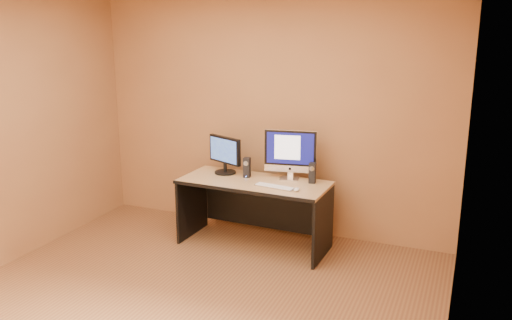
# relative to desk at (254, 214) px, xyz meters

# --- Properties ---
(floor) EXTENTS (4.00, 4.00, 0.00)m
(floor) POSITION_rel_desk_xyz_m (-0.04, -1.45, -0.35)
(floor) COLOR brown
(floor) RESTS_ON ground
(walls) EXTENTS (4.00, 4.00, 2.60)m
(walls) POSITION_rel_desk_xyz_m (-0.04, -1.45, 0.95)
(walls) COLOR #92633A
(walls) RESTS_ON ground
(desk) EXTENTS (1.53, 0.71, 0.70)m
(desk) POSITION_rel_desk_xyz_m (0.00, 0.00, 0.00)
(desk) COLOR tan
(desk) RESTS_ON ground
(imac) EXTENTS (0.56, 0.28, 0.52)m
(imac) POSITION_rel_desk_xyz_m (0.31, 0.21, 0.61)
(imac) COLOR silver
(imac) RESTS_ON desk
(second_monitor) EXTENTS (0.50, 0.39, 0.40)m
(second_monitor) POSITION_rel_desk_xyz_m (-0.40, 0.15, 0.55)
(second_monitor) COLOR black
(second_monitor) RESTS_ON desk
(speaker_left) EXTENTS (0.07, 0.07, 0.21)m
(speaker_left) POSITION_rel_desk_xyz_m (-0.12, 0.10, 0.45)
(speaker_left) COLOR black
(speaker_left) RESTS_ON desk
(speaker_right) EXTENTS (0.07, 0.07, 0.21)m
(speaker_right) POSITION_rel_desk_xyz_m (0.56, 0.17, 0.45)
(speaker_right) COLOR black
(speaker_right) RESTS_ON desk
(keyboard) EXTENTS (0.42, 0.16, 0.02)m
(keyboard) POSITION_rel_desk_xyz_m (0.27, -0.12, 0.36)
(keyboard) COLOR #BBBBC0
(keyboard) RESTS_ON desk
(mouse) EXTENTS (0.06, 0.10, 0.03)m
(mouse) POSITION_rel_desk_xyz_m (0.50, -0.15, 0.37)
(mouse) COLOR silver
(mouse) RESTS_ON desk
(cable_a) EXTENTS (0.06, 0.20, 0.01)m
(cable_a) POSITION_rel_desk_xyz_m (0.29, 0.29, 0.35)
(cable_a) COLOR black
(cable_a) RESTS_ON desk
(cable_b) EXTENTS (0.10, 0.15, 0.01)m
(cable_b) POSITION_rel_desk_xyz_m (0.24, 0.29, 0.35)
(cable_b) COLOR black
(cable_b) RESTS_ON desk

